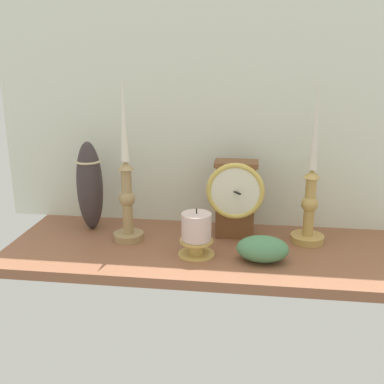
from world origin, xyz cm
name	(u,v)px	position (x,y,z in cm)	size (l,w,h in cm)	color
ground_plane	(210,252)	(0.00, 0.00, -1.20)	(100.00, 36.00, 2.40)	brown
back_wall	(218,106)	(0.00, 18.50, 32.50)	(120.00, 2.00, 65.00)	silver
mantel_clock	(235,197)	(5.52, 7.87, 10.74)	(14.48, 9.02, 20.22)	brown
candlestick_tall_left	(127,190)	(-21.22, 2.24, 13.09)	(7.64, 7.64, 40.67)	#A18556
candlestick_tall_center	(310,196)	(23.90, 6.70, 12.06)	(8.39, 8.39, 39.60)	tan
pillar_candle_front	(196,233)	(-2.90, -4.80, 5.44)	(8.66, 8.66, 11.50)	tan
tall_ceramic_vase	(90,186)	(-33.04, 8.54, 12.11)	(6.88, 6.88, 23.94)	#382E30
ivy_sprig	(262,249)	(12.46, -6.14, 2.96)	(11.93, 8.35, 5.91)	#4D8456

